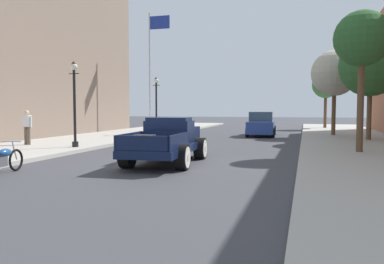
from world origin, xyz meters
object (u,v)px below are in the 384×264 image
Objects in this scene: flagpole at (152,58)px; street_tree_second at (370,66)px; street_lamp_near at (74,97)px; car_background_blue at (261,125)px; street_tree_farthest at (326,85)px; motorcycle_parked at (0,160)px; pedestrian_sidewalk_left at (27,125)px; street_tree_third at (335,73)px; street_tree_nearest at (362,40)px; street_lamp_far at (156,101)px; hotrod_truck_navy at (169,141)px.

street_tree_second is (14.93, -5.11, -1.56)m from flagpole.
street_lamp_near is 0.42× the size of flagpole.
car_background_blue is 0.88× the size of street_tree_farthest.
motorcycle_parked is 1.28× the size of pedestrian_sidewalk_left.
street_tree_nearest is at bearing -88.07° from street_tree_third.
flagpole reaches higher than street_tree_farthest.
flagpole reaches higher than motorcycle_parked.
street_tree_nearest reaches higher than street_tree_third.
street_lamp_far is at bearing -64.70° from flagpole.
pedestrian_sidewalk_left is at bearing -124.55° from street_tree_farthest.
street_lamp_near is at bearing -135.30° from street_tree_third.
flagpole is at bearing 96.77° from street_lamp_near.
motorcycle_parked is 18.58m from car_background_blue.
flagpole is (-1.57, 13.20, 3.39)m from street_lamp_near.
hotrod_truck_navy is 8.70m from street_tree_nearest.
hotrod_truck_navy is 5.33m from motorcycle_parked.
street_tree_third is (4.64, 0.19, 3.38)m from car_background_blue.
street_tree_second is (1.28, 6.59, -0.38)m from street_tree_nearest.
street_lamp_far is 16.61m from street_tree_farthest.
street_lamp_far is 0.69× the size of street_tree_nearest.
car_background_blue is at bearing 16.79° from street_lamp_far.
pedestrian_sidewalk_left is 0.29× the size of street_tree_second.
motorcycle_parked is at bearing -109.85° from street_tree_farthest.
street_tree_farthest is (4.57, 9.90, 3.16)m from car_background_blue.
motorcycle_parked is 0.42× the size of street_tree_farthest.
street_tree_nearest is at bearing -33.60° from street_lamp_far.
flagpole is 15.63m from street_tree_farthest.
street_lamp_far reaches higher than motorcycle_parked.
pedestrian_sidewalk_left reaches higher than hotrod_truck_navy.
street_tree_second is at bearing -18.91° from flagpole.
car_background_blue is 0.48× the size of flagpole.
street_tree_nearest reaches higher than street_lamp_far.
street_tree_farthest is (13.23, 8.12, -1.84)m from flagpole.
pedestrian_sidewalk_left is 18.69m from street_tree_third.
street_tree_third reaches higher than hotrod_truck_navy.
car_background_blue is 13.55m from street_lamp_near.
car_background_blue is at bearing 151.96° from street_tree_second.
motorcycle_parked is at bearing -143.01° from street_tree_nearest.
motorcycle_parked is at bearing -75.18° from street_lamp_near.
street_tree_farthest reaches higher than hotrod_truck_navy.
street_tree_third is at bearing 91.93° from street_tree_nearest.
car_background_blue is 1.14× the size of street_lamp_far.
flagpole is at bearing 139.38° from street_tree_nearest.
pedestrian_sidewalk_left is at bearing -131.70° from car_background_blue.
hotrod_truck_navy is 1.14× the size of car_background_blue.
motorcycle_parked is 0.37× the size of street_tree_second.
street_tree_third is at bearing 65.79° from hotrod_truck_navy.
hotrod_truck_navy is at bearing -97.01° from car_background_blue.
street_tree_farthest reaches higher than pedestrian_sidewalk_left.
street_tree_farthest reaches higher than street_lamp_far.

